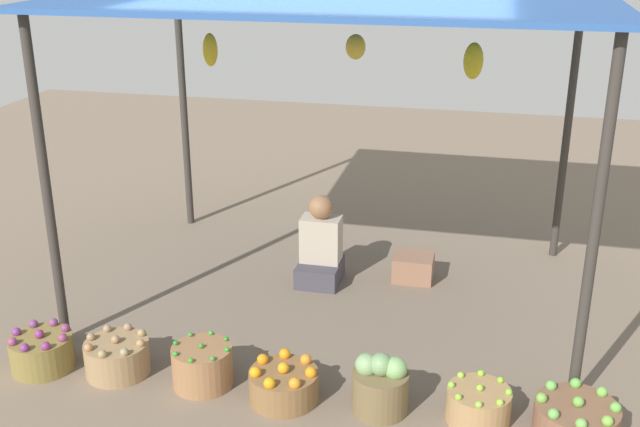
# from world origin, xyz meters

# --- Properties ---
(ground_plane) EXTENTS (14.00, 14.00, 0.00)m
(ground_plane) POSITION_xyz_m (0.00, 0.00, 0.00)
(ground_plane) COLOR #796856
(market_stall_structure) EXTENTS (3.94, 2.77, 2.44)m
(market_stall_structure) POSITION_xyz_m (0.00, 0.00, 2.29)
(market_stall_structure) COLOR #38332D
(market_stall_structure) RESTS_ON ground
(vendor_person) EXTENTS (0.36, 0.44, 0.78)m
(vendor_person) POSITION_xyz_m (-0.19, 0.20, 0.30)
(vendor_person) COLOR #433E49
(vendor_person) RESTS_ON ground
(basket_purple_onions) EXTENTS (0.44, 0.44, 0.30)m
(basket_purple_onions) POSITION_xyz_m (-1.77, -1.62, 0.13)
(basket_purple_onions) COLOR olive
(basket_purple_onions) RESTS_ON ground
(basket_potatoes) EXTENTS (0.45, 0.45, 0.29)m
(basket_potatoes) POSITION_xyz_m (-1.23, -1.55, 0.12)
(basket_potatoes) COLOR #9A7A52
(basket_potatoes) RESTS_ON ground
(basket_green_chilies) EXTENTS (0.41, 0.41, 0.31)m
(basket_green_chilies) POSITION_xyz_m (-0.60, -1.56, 0.14)
(basket_green_chilies) COLOR #996B45
(basket_green_chilies) RESTS_ON ground
(basket_oranges) EXTENTS (0.46, 0.46, 0.27)m
(basket_oranges) POSITION_xyz_m (-0.02, -1.60, 0.11)
(basket_oranges) COLOR brown
(basket_oranges) RESTS_ON ground
(basket_cabbages) EXTENTS (0.36, 0.36, 0.41)m
(basket_cabbages) POSITION_xyz_m (0.62, -1.57, 0.18)
(basket_cabbages) COLOR brown
(basket_cabbages) RESTS_ON ground
(basket_limes) EXTENTS (0.40, 0.40, 0.26)m
(basket_limes) POSITION_xyz_m (1.23, -1.54, 0.11)
(basket_limes) COLOR #A78051
(basket_limes) RESTS_ON ground
(basket_green_apples) EXTENTS (0.51, 0.51, 0.26)m
(basket_green_apples) POSITION_xyz_m (1.82, -1.55, 0.11)
(basket_green_apples) COLOR brown
(basket_green_apples) RESTS_ON ground
(wooden_crate_near_vendor) EXTENTS (0.34, 0.31, 0.22)m
(wooden_crate_near_vendor) POSITION_xyz_m (0.60, 0.41, 0.11)
(wooden_crate_near_vendor) COLOR #92664D
(wooden_crate_near_vendor) RESTS_ON ground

